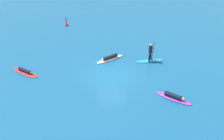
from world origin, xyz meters
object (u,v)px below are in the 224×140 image
(marker_buoy, at_px, (66,24))
(surfer_on_purple_board, at_px, (174,97))
(surfer_on_red_board, at_px, (25,72))
(surfer_on_blue_board, at_px, (150,56))
(surfer_on_white_board, at_px, (110,58))

(marker_buoy, bearing_deg, surfer_on_purple_board, -53.25)
(surfer_on_purple_board, xyz_separation_m, surfer_on_red_board, (-12.48, 3.32, -0.04))
(surfer_on_purple_board, xyz_separation_m, surfer_on_blue_board, (-1.38, 5.90, 0.39))
(surfer_on_white_board, relative_size, marker_buoy, 2.26)
(surfer_on_blue_board, height_order, marker_buoy, surfer_on_blue_board)
(surfer_on_purple_board, relative_size, surfer_on_blue_board, 1.02)
(surfer_on_white_board, bearing_deg, surfer_on_blue_board, 139.14)
(surfer_on_red_board, height_order, marker_buoy, marker_buoy)
(surfer_on_purple_board, bearing_deg, surfer_on_red_board, -161.86)
(surfer_on_blue_board, bearing_deg, marker_buoy, 126.36)
(surfer_on_blue_board, bearing_deg, surfer_on_purple_board, -88.09)
(surfer_on_white_board, xyz_separation_m, surfer_on_red_board, (-7.31, -2.79, -0.04))
(surfer_on_blue_board, relative_size, marker_buoy, 2.29)
(surfer_on_blue_board, distance_m, marker_buoy, 12.82)
(marker_buoy, bearing_deg, surfer_on_blue_board, -42.35)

